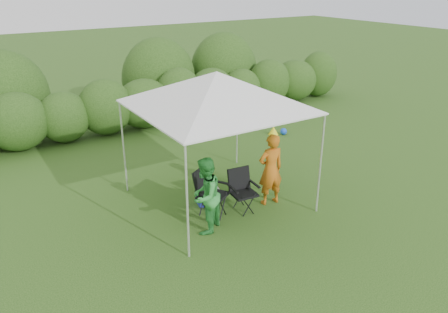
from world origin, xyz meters
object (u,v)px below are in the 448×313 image
canopy (217,90)px  woman (205,196)px  man (271,169)px  chair_right (242,187)px  chair_left (208,189)px  cooler (207,195)px

canopy → woman: bearing=-131.9°
canopy → woman: (-0.83, -0.92, -1.71)m
man → chair_right: bearing=-1.9°
canopy → chair_left: size_ratio=3.11×
cooler → chair_left: bearing=-104.2°
canopy → chair_left: canopy is taller
woman → cooler: (0.57, 0.92, -0.56)m
chair_right → man: man is taller
chair_left → chair_right: bearing=-46.3°
cooler → woman: bearing=-109.0°
chair_right → cooler: 0.83m
chair_left → man: man is taller
canopy → woman: 2.11m
canopy → chair_right: canopy is taller
man → cooler: bearing=-24.6°
canopy → woman: canopy is taller
man → woman: bearing=14.1°
woman → chair_right: bearing=161.5°
chair_right → cooler: (-0.49, 0.59, -0.31)m
canopy → man: size_ratio=1.97×
canopy → man: 2.02m
man → woman: 1.73m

